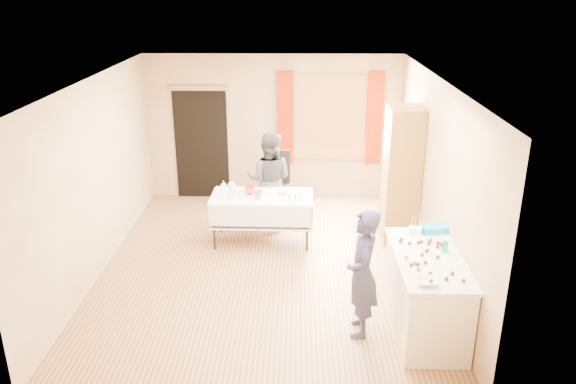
{
  "coord_description": "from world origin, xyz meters",
  "views": [
    {
      "loc": [
        0.42,
        -7.01,
        3.75
      ],
      "look_at": [
        0.31,
        0.0,
        1.12
      ],
      "focal_mm": 35.0,
      "sensor_mm": 36.0,
      "label": 1
    }
  ],
  "objects_px": {
    "party_table": "(262,214)",
    "chair": "(277,196)",
    "cabinet": "(401,175)",
    "counter": "(426,293)",
    "woman": "(269,179)",
    "girl": "(362,274)"
  },
  "relations": [
    {
      "from": "chair",
      "to": "woman",
      "type": "xyz_separation_m",
      "value": [
        -0.1,
        -0.4,
        0.45
      ]
    },
    {
      "from": "counter",
      "to": "chair",
      "type": "bearing_deg",
      "value": 118.44
    },
    {
      "from": "girl",
      "to": "woman",
      "type": "distance_m",
      "value": 3.25
    },
    {
      "from": "party_table",
      "to": "chair",
      "type": "xyz_separation_m",
      "value": [
        0.19,
        1.06,
        -0.12
      ]
    },
    {
      "from": "cabinet",
      "to": "chair",
      "type": "height_order",
      "value": "cabinet"
    },
    {
      "from": "cabinet",
      "to": "chair",
      "type": "distance_m",
      "value": 2.24
    },
    {
      "from": "cabinet",
      "to": "party_table",
      "type": "bearing_deg",
      "value": -176.63
    },
    {
      "from": "chair",
      "to": "girl",
      "type": "relative_size",
      "value": 0.73
    },
    {
      "from": "cabinet",
      "to": "counter",
      "type": "relative_size",
      "value": 1.31
    },
    {
      "from": "chair",
      "to": "girl",
      "type": "height_order",
      "value": "girl"
    },
    {
      "from": "girl",
      "to": "chair",
      "type": "bearing_deg",
      "value": -159.28
    },
    {
      "from": "cabinet",
      "to": "girl",
      "type": "height_order",
      "value": "cabinet"
    },
    {
      "from": "cabinet",
      "to": "chair",
      "type": "bearing_deg",
      "value": 153.9
    },
    {
      "from": "party_table",
      "to": "girl",
      "type": "bearing_deg",
      "value": -61.04
    },
    {
      "from": "counter",
      "to": "party_table",
      "type": "distance_m",
      "value": 3.02
    },
    {
      "from": "counter",
      "to": "chair",
      "type": "relative_size",
      "value": 1.44
    },
    {
      "from": "counter",
      "to": "chair",
      "type": "height_order",
      "value": "chair"
    },
    {
      "from": "counter",
      "to": "chair",
      "type": "distance_m",
      "value": 3.79
    },
    {
      "from": "cabinet",
      "to": "party_table",
      "type": "relative_size",
      "value": 1.34
    },
    {
      "from": "woman",
      "to": "cabinet",
      "type": "bearing_deg",
      "value": 174.58
    },
    {
      "from": "party_table",
      "to": "chair",
      "type": "distance_m",
      "value": 1.08
    },
    {
      "from": "woman",
      "to": "girl",
      "type": "bearing_deg",
      "value": 120.43
    }
  ]
}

